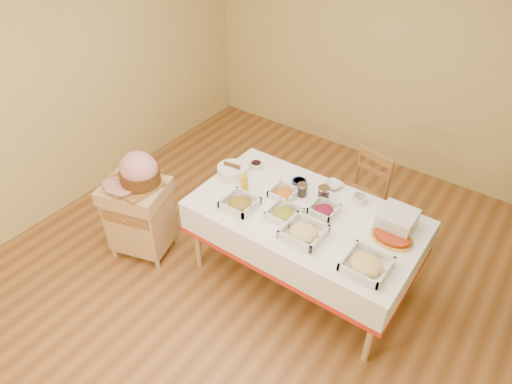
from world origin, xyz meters
TOP-DOWN VIEW (x-y plane):
  - room_shell at (0.00, 0.00)m, footprint 5.00×5.00m
  - dining_table at (0.30, 0.30)m, footprint 1.82×1.02m
  - butcher_cart at (-1.08, -0.26)m, footprint 0.64×0.58m
  - dining_chair at (0.44, 1.11)m, footprint 0.47×0.45m
  - ham_on_board at (-1.03, -0.22)m, footprint 0.48×0.45m
  - serving_dish_a at (-0.16, 0.04)m, footprint 0.26×0.25m
  - serving_dish_b at (0.19, 0.15)m, footprint 0.23×0.23m
  - serving_dish_c at (0.43, 0.05)m, footprint 0.29×0.29m
  - serving_dish_d at (0.94, 0.03)m, footprint 0.30×0.30m
  - serving_dish_e at (0.04, 0.37)m, footprint 0.21×0.20m
  - serving_dish_f at (0.42, 0.38)m, footprint 0.21×0.20m
  - small_bowl_left at (-0.38, 0.57)m, footprint 0.11×0.11m
  - small_bowl_mid at (0.07, 0.57)m, footprint 0.13×0.13m
  - small_bowl_right at (0.58, 0.66)m, footprint 0.12×0.12m
  - bowl_white_imported at (0.32, 0.72)m, footprint 0.18×0.18m
  - bowl_small_imported at (0.86, 0.58)m, footprint 0.21×0.21m
  - preserve_jar_left at (0.16, 0.47)m, footprint 0.09×0.09m
  - preserve_jar_right at (0.33, 0.51)m, footprint 0.10×0.10m
  - mustard_bottle at (-0.26, 0.24)m, footprint 0.06×0.06m
  - bread_basket at (-0.48, 0.35)m, footprint 0.26×0.26m
  - plate_stack at (0.94, 0.55)m, footprint 0.26×0.26m
  - brass_platter at (0.98, 0.40)m, footprint 0.32×0.23m

SIDE VIEW (x-z plane):
  - butcher_cart at x=-1.08m, z-range 0.05..0.81m
  - dining_chair at x=0.44m, z-range 0.01..0.89m
  - dining_table at x=0.30m, z-range 0.22..0.98m
  - bowl_white_imported at x=0.32m, z-range 0.76..0.80m
  - brass_platter at x=0.98m, z-range 0.76..0.80m
  - bowl_small_imported at x=0.86m, z-range 0.76..0.81m
  - small_bowl_left at x=-0.38m, z-range 0.76..0.82m
  - small_bowl_mid at x=0.07m, z-range 0.76..0.82m
  - serving_dish_e at x=0.04m, z-range 0.74..0.84m
  - serving_dish_f at x=0.42m, z-range 0.74..0.84m
  - serving_dish_b at x=0.19m, z-range 0.74..0.84m
  - small_bowl_right at x=0.58m, z-range 0.76..0.82m
  - serving_dish_a at x=-0.16m, z-range 0.74..0.85m
  - serving_dish_d at x=0.94m, z-range 0.74..0.85m
  - serving_dish_c at x=0.43m, z-range 0.74..0.86m
  - bread_basket at x=-0.48m, z-range 0.75..0.87m
  - preserve_jar_left at x=0.16m, z-range 0.75..0.87m
  - preserve_jar_right at x=0.33m, z-range 0.75..0.88m
  - plate_stack at x=0.94m, z-range 0.76..0.90m
  - mustard_bottle at x=-0.26m, z-range 0.75..0.94m
  - ham_on_board at x=-1.03m, z-range 0.74..1.05m
  - room_shell at x=0.00m, z-range -1.20..3.80m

